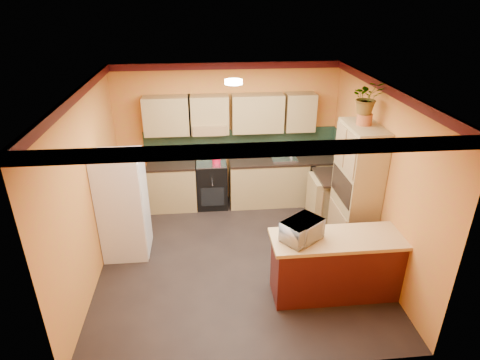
{
  "coord_description": "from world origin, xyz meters",
  "views": [
    {
      "loc": [
        -0.48,
        -5.21,
        3.87
      ],
      "look_at": [
        0.08,
        0.45,
        1.16
      ],
      "focal_mm": 30.0,
      "sensor_mm": 36.0,
      "label": 1
    }
  ],
  "objects_px": {
    "base_cabinets_back": "(244,183)",
    "stove": "(212,184)",
    "microwave": "(302,230)",
    "fridge": "(123,205)",
    "breakfast_bar": "(339,267)",
    "pantry": "(356,191)"
  },
  "relations": [
    {
      "from": "base_cabinets_back",
      "to": "pantry",
      "type": "relative_size",
      "value": 1.74
    },
    {
      "from": "base_cabinets_back",
      "to": "fridge",
      "type": "bearing_deg",
      "value": -144.75
    },
    {
      "from": "stove",
      "to": "pantry",
      "type": "relative_size",
      "value": 0.43
    },
    {
      "from": "stove",
      "to": "base_cabinets_back",
      "type": "bearing_deg",
      "value": 0.0
    },
    {
      "from": "base_cabinets_back",
      "to": "microwave",
      "type": "bearing_deg",
      "value": -80.55
    },
    {
      "from": "base_cabinets_back",
      "to": "pantry",
      "type": "distance_m",
      "value": 2.38
    },
    {
      "from": "stove",
      "to": "pantry",
      "type": "xyz_separation_m",
      "value": [
        2.19,
        -1.68,
        0.59
      ]
    },
    {
      "from": "base_cabinets_back",
      "to": "stove",
      "type": "height_order",
      "value": "stove"
    },
    {
      "from": "fridge",
      "to": "stove",
      "type": "bearing_deg",
      "value": 45.56
    },
    {
      "from": "base_cabinets_back",
      "to": "stove",
      "type": "distance_m",
      "value": 0.63
    },
    {
      "from": "pantry",
      "to": "microwave",
      "type": "height_order",
      "value": "pantry"
    },
    {
      "from": "base_cabinets_back",
      "to": "fridge",
      "type": "relative_size",
      "value": 2.15
    },
    {
      "from": "base_cabinets_back",
      "to": "pantry",
      "type": "xyz_separation_m",
      "value": [
        1.56,
        -1.68,
        0.61
      ]
    },
    {
      "from": "stove",
      "to": "breakfast_bar",
      "type": "xyz_separation_m",
      "value": [
        1.64,
        -2.74,
        -0.02
      ]
    },
    {
      "from": "fridge",
      "to": "microwave",
      "type": "xyz_separation_m",
      "value": [
        2.49,
        -1.3,
        0.22
      ]
    },
    {
      "from": "base_cabinets_back",
      "to": "breakfast_bar",
      "type": "distance_m",
      "value": 2.92
    },
    {
      "from": "pantry",
      "to": "breakfast_bar",
      "type": "relative_size",
      "value": 1.17
    },
    {
      "from": "pantry",
      "to": "microwave",
      "type": "distance_m",
      "value": 1.53
    },
    {
      "from": "fridge",
      "to": "microwave",
      "type": "relative_size",
      "value": 3.32
    },
    {
      "from": "breakfast_bar",
      "to": "pantry",
      "type": "bearing_deg",
      "value": 62.67
    },
    {
      "from": "fridge",
      "to": "pantry",
      "type": "bearing_deg",
      "value": -3.86
    },
    {
      "from": "fridge",
      "to": "breakfast_bar",
      "type": "distance_m",
      "value": 3.34
    }
  ]
}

